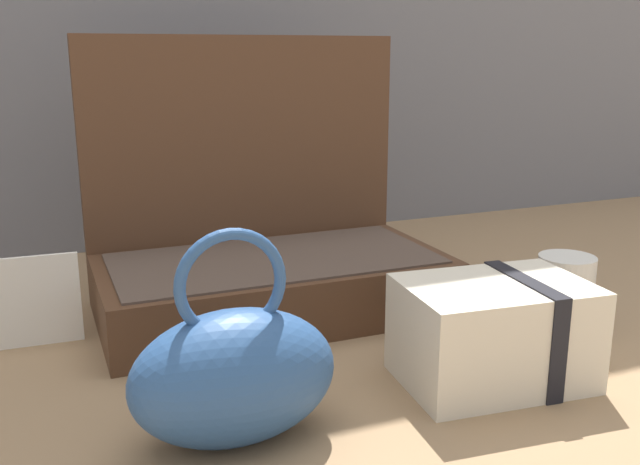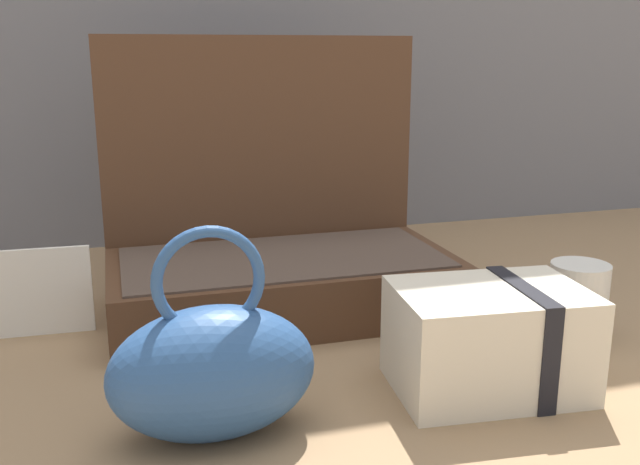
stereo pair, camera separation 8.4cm
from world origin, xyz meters
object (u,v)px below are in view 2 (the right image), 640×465
at_px(cream_toiletry_bag, 491,339).
at_px(coffee_mug, 576,301).
at_px(teal_pouch_handbag, 213,369).
at_px(info_card_left, 41,292).
at_px(open_suitcase, 276,245).

bearing_deg(cream_toiletry_bag, coffee_mug, 28.30).
relative_size(teal_pouch_handbag, info_card_left, 1.66).
relative_size(open_suitcase, coffee_mug, 4.20).
distance_m(open_suitcase, teal_pouch_handbag, 0.37).
height_order(teal_pouch_handbag, cream_toiletry_bag, teal_pouch_handbag).
bearing_deg(info_card_left, teal_pouch_handbag, -58.38).
relative_size(cream_toiletry_bag, coffee_mug, 1.89).
bearing_deg(coffee_mug, cream_toiletry_bag, -151.70).
bearing_deg(teal_pouch_handbag, info_card_left, 119.37).
bearing_deg(teal_pouch_handbag, open_suitcase, 67.53).
xyz_separation_m(teal_pouch_handbag, info_card_left, (-0.18, 0.31, -0.01)).
bearing_deg(cream_toiletry_bag, info_card_left, 147.90).
relative_size(cream_toiletry_bag, info_card_left, 1.70).
xyz_separation_m(open_suitcase, coffee_mug, (0.34, -0.23, -0.04)).
bearing_deg(info_card_left, open_suitcase, 7.18).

